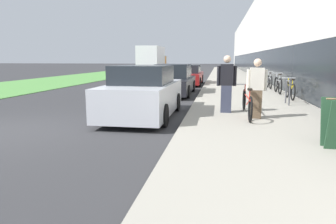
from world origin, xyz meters
The scene contains 15 objects.
ground_plane centered at (0.00, 0.00, 0.00)m, with size 220.00×220.00×0.00m, color #303033.
sidewalk_slab centered at (6.05, 21.00, 0.07)m, with size 4.11×70.00×0.15m.
storefront_facade centered at (13.14, 29.00, 3.73)m, with size 10.01×70.00×7.47m.
lawn_strip centered at (-7.79, 25.00, 0.01)m, with size 6.78×70.00×0.03m.
tandem_bicycle centered at (5.69, 2.35, 0.51)m, with size 0.52×2.57×0.83m.
person_rider centered at (5.89, 2.02, 0.94)m, with size 0.54×0.21×1.58m.
person_bystander centered at (5.12, 2.80, 0.99)m, with size 0.57×0.22×1.68m.
bike_rack_hoop centered at (7.29, 4.79, 0.66)m, with size 0.05×0.60×0.84m.
cruiser_bike_nearest centered at (7.71, 6.31, 0.50)m, with size 0.52×1.61×0.83m.
cruiser_bike_middle centered at (7.63, 8.44, 0.54)m, with size 0.52×1.73×0.93m.
cruiser_bike_farthest centered at (7.61, 10.79, 0.52)m, with size 0.52×1.69×0.88m.
parked_sedan_curbside centered at (2.70, 2.38, 0.71)m, with size 1.85×4.02×1.54m.
vintage_roadster_curbside centered at (2.73, 8.38, 0.67)m, with size 1.81×4.76×1.48m.
parked_sedan_far centered at (2.85, 14.08, 0.62)m, with size 1.87×4.54×1.34m.
moving_truck centered at (-2.51, 26.94, 1.55)m, with size 2.34×6.13×3.09m.
Camera 1 is at (4.89, -6.19, 1.71)m, focal length 32.00 mm.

